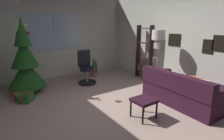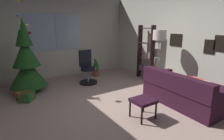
# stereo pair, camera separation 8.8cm
# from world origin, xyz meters

# --- Properties ---
(ground_plane) EXTENTS (4.67, 6.34, 0.10)m
(ground_plane) POSITION_xyz_m (0.00, 0.00, -0.05)
(ground_plane) COLOR tan
(wall_back_with_windows) EXTENTS (4.67, 0.12, 2.86)m
(wall_back_with_windows) POSITION_xyz_m (-0.02, 3.22, 1.44)
(wall_back_with_windows) COLOR beige
(wall_back_with_windows) RESTS_ON ground_plane
(wall_right_with_frames) EXTENTS (0.12, 6.34, 2.86)m
(wall_right_with_frames) POSITION_xyz_m (2.38, -0.00, 1.43)
(wall_right_with_frames) COLOR beige
(wall_right_with_frames) RESTS_ON ground_plane
(couch) EXTENTS (1.55, 1.88, 0.78)m
(couch) POSITION_xyz_m (1.53, -0.78, 0.28)
(couch) COLOR #2E1223
(couch) RESTS_ON ground_plane
(footstool) EXTENTS (0.43, 0.40, 0.40)m
(footstool) POSITION_xyz_m (0.19, -0.65, 0.34)
(footstool) COLOR #2E1223
(footstool) RESTS_ON ground_plane
(holiday_tree) EXTENTS (0.98, 0.98, 2.49)m
(holiday_tree) POSITION_xyz_m (-1.45, 2.19, 0.83)
(holiday_tree) COLOR #4C331E
(holiday_tree) RESTS_ON ground_plane
(gift_box_red) EXTENTS (0.28, 0.24, 0.18)m
(gift_box_red) POSITION_xyz_m (-1.71, 1.73, 0.08)
(gift_box_red) COLOR red
(gift_box_red) RESTS_ON ground_plane
(gift_box_green) EXTENTS (0.40, 0.40, 0.24)m
(gift_box_green) POSITION_xyz_m (-1.61, 1.49, 0.11)
(gift_box_green) COLOR #1E722D
(gift_box_green) RESTS_ON ground_plane
(office_chair) EXTENTS (0.56, 0.56, 1.04)m
(office_chair) POSITION_xyz_m (0.23, 1.96, 0.41)
(office_chair) COLOR black
(office_chair) RESTS_ON ground_plane
(bookshelf) EXTENTS (0.18, 0.64, 1.80)m
(bookshelf) POSITION_xyz_m (2.12, 1.32, 0.79)
(bookshelf) COLOR black
(bookshelf) RESTS_ON ground_plane
(floor_lamp) EXTENTS (0.37, 0.37, 1.67)m
(floor_lamp) POSITION_xyz_m (1.79, 0.47, 1.42)
(floor_lamp) COLOR slate
(floor_lamp) RESTS_ON ground_plane
(potted_plant) EXTENTS (0.39, 0.38, 0.66)m
(potted_plant) POSITION_xyz_m (0.82, 2.49, 0.26)
(potted_plant) COLOR brown
(potted_plant) RESTS_ON ground_plane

